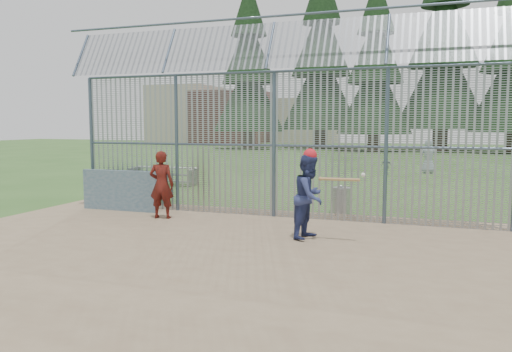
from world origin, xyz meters
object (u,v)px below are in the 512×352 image
at_px(dugout_wall, 120,190).
at_px(bleacher, 163,175).
at_px(batter, 310,196).
at_px(trash_can, 341,200).
at_px(onlooker, 162,185).

relative_size(dugout_wall, bleacher, 0.83).
relative_size(batter, trash_can, 2.31).
bearing_deg(onlooker, bleacher, -72.15).
bearing_deg(dugout_wall, onlooker, -19.95).
xyz_separation_m(trash_can, bleacher, (-8.36, 4.36, 0.03)).
bearing_deg(trash_can, batter, -92.09).
xyz_separation_m(batter, onlooker, (-4.36, 1.02, -0.02)).
relative_size(batter, onlooker, 1.02).
bearing_deg(batter, dugout_wall, 87.46).
bearing_deg(dugout_wall, batter, -15.20).
bearing_deg(bleacher, onlooker, -60.47).
distance_m(dugout_wall, trash_can, 6.54).
relative_size(dugout_wall, onlooker, 1.35).
bearing_deg(bleacher, batter, -43.69).
height_order(dugout_wall, batter, batter).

